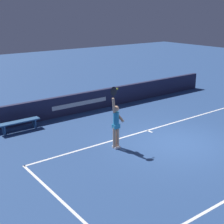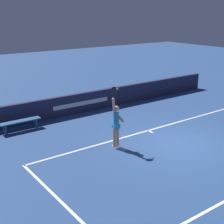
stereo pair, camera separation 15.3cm
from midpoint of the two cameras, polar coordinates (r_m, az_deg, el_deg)
The scene contains 6 objects.
ground_plane at distance 12.99m, azimuth 11.79°, elevation -5.38°, with size 60.00×60.00×0.00m, color navy.
court_lines at distance 12.47m, azimuth 14.82°, elevation -6.61°, with size 11.24×5.35×0.00m.
back_wall at distance 16.92m, azimuth -2.45°, elevation 2.17°, with size 15.83×0.22×0.99m.
tennis_player at distance 11.97m, azimuth 1.08°, elevation -1.97°, with size 0.42×0.48×2.38m.
tennis_ball at distance 11.72m, azimuth 1.33°, elevation 4.06°, with size 0.07×0.07×0.07m.
courtside_bench_near at distance 14.41m, azimuth -15.54°, elevation -1.85°, with size 1.80×0.37×0.45m.
Camera 2 is at (-8.98, -7.93, 4.98)m, focal length 52.11 mm.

